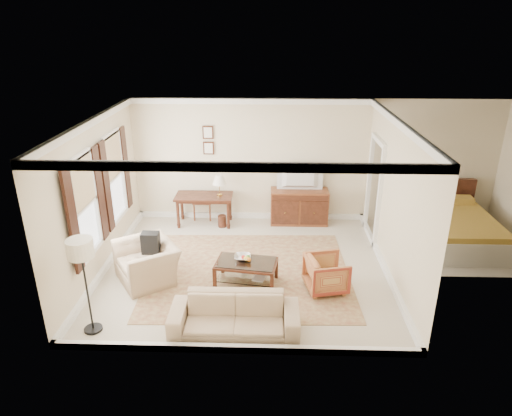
# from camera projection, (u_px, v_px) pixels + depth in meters

# --- Properties ---
(room_shell) EXTENTS (5.51, 5.01, 2.91)m
(room_shell) POSITION_uv_depth(u_px,v_px,m) (244.00, 145.00, 8.01)
(room_shell) COLOR beige
(room_shell) RESTS_ON ground
(annex_bedroom) EXTENTS (3.00, 2.70, 2.90)m
(annex_bedroom) POSITION_uv_depth(u_px,v_px,m) (457.00, 230.00, 9.75)
(annex_bedroom) COLOR beige
(annex_bedroom) RESTS_ON ground
(window_front) EXTENTS (0.12, 1.56, 1.80)m
(window_front) POSITION_uv_depth(u_px,v_px,m) (85.00, 207.00, 7.80)
(window_front) COLOR #CCB284
(window_front) RESTS_ON room_shell
(window_rear) EXTENTS (0.12, 1.56, 1.80)m
(window_rear) POSITION_uv_depth(u_px,v_px,m) (115.00, 177.00, 9.28)
(window_rear) COLOR #CCB284
(window_rear) RESTS_ON room_shell
(doorway) EXTENTS (0.10, 1.12, 2.25)m
(doorway) POSITION_uv_depth(u_px,v_px,m) (374.00, 192.00, 9.85)
(doorway) COLOR white
(doorway) RESTS_ON room_shell
(rug) EXTENTS (3.91, 3.38, 0.01)m
(rug) POSITION_uv_depth(u_px,v_px,m) (249.00, 272.00, 8.78)
(rug) COLOR brown
(rug) RESTS_ON room_shell
(writing_desk) EXTENTS (1.33, 0.66, 0.73)m
(writing_desk) POSITION_uv_depth(u_px,v_px,m) (204.00, 200.00, 10.67)
(writing_desk) COLOR #522617
(writing_desk) RESTS_ON room_shell
(desk_chair) EXTENTS (0.51, 0.51, 1.05)m
(desk_chair) POSITION_uv_depth(u_px,v_px,m) (203.00, 198.00, 11.03)
(desk_chair) COLOR brown
(desk_chair) RESTS_ON room_shell
(desk_lamp) EXTENTS (0.32, 0.32, 0.50)m
(desk_lamp) POSITION_uv_depth(u_px,v_px,m) (219.00, 185.00, 10.52)
(desk_lamp) COLOR silver
(desk_lamp) RESTS_ON writing_desk
(framed_prints) EXTENTS (0.25, 0.04, 0.68)m
(framed_prints) POSITION_uv_depth(u_px,v_px,m) (208.00, 140.00, 10.53)
(framed_prints) COLOR #522617
(framed_prints) RESTS_ON room_shell
(sideboard) EXTENTS (1.34, 0.52, 0.83)m
(sideboard) POSITION_uv_depth(u_px,v_px,m) (299.00, 207.00, 10.81)
(sideboard) COLOR brown
(sideboard) RESTS_ON room_shell
(tv) EXTENTS (1.01, 0.58, 0.13)m
(tv) POSITION_uv_depth(u_px,v_px,m) (301.00, 170.00, 10.44)
(tv) COLOR black
(tv) RESTS_ON sideboard
(coffee_table) EXTENTS (1.18, 0.79, 0.46)m
(coffee_table) POSITION_uv_depth(u_px,v_px,m) (246.00, 267.00, 8.28)
(coffee_table) COLOR #522617
(coffee_table) RESTS_ON room_shell
(fruit_bowl) EXTENTS (0.42, 0.42, 0.10)m
(fruit_bowl) POSITION_uv_depth(u_px,v_px,m) (243.00, 257.00, 8.30)
(fruit_bowl) COLOR silver
(fruit_bowl) RESTS_ON coffee_table
(book_a) EXTENTS (0.28, 0.12, 0.38)m
(book_a) POSITION_uv_depth(u_px,v_px,m) (240.00, 271.00, 8.49)
(book_a) COLOR brown
(book_a) RESTS_ON coffee_table
(book_b) EXTENTS (0.27, 0.11, 0.38)m
(book_b) POSITION_uv_depth(u_px,v_px,m) (254.00, 276.00, 8.31)
(book_b) COLOR brown
(book_b) RESTS_ON coffee_table
(striped_armchair) EXTENTS (0.78, 0.81, 0.71)m
(striped_armchair) POSITION_uv_depth(u_px,v_px,m) (326.00, 272.00, 8.10)
(striped_armchair) COLOR maroon
(striped_armchair) RESTS_ON room_shell
(club_armchair) EXTENTS (1.22, 1.33, 0.97)m
(club_armchair) POSITION_uv_depth(u_px,v_px,m) (147.00, 256.00, 8.37)
(club_armchair) COLOR tan
(club_armchair) RESTS_ON room_shell
(backpack) EXTENTS (0.37, 0.39, 0.40)m
(backpack) POSITION_uv_depth(u_px,v_px,m) (150.00, 241.00, 8.39)
(backpack) COLOR black
(backpack) RESTS_ON club_armchair
(sofa) EXTENTS (1.99, 0.59, 0.78)m
(sofa) POSITION_uv_depth(u_px,v_px,m) (234.00, 311.00, 6.98)
(sofa) COLOR tan
(sofa) RESTS_ON room_shell
(floor_lamp) EXTENTS (0.39, 0.39, 1.58)m
(floor_lamp) POSITION_uv_depth(u_px,v_px,m) (81.00, 255.00, 6.65)
(floor_lamp) COLOR black
(floor_lamp) RESTS_ON room_shell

